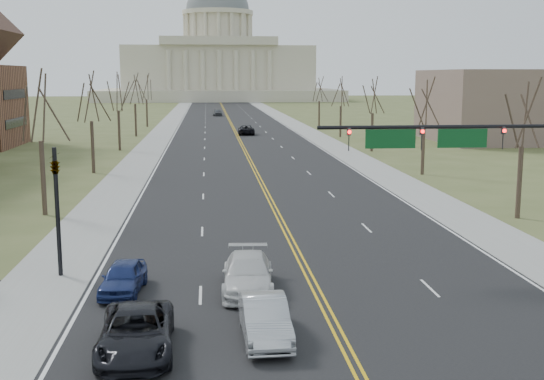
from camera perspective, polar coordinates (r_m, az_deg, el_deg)
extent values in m
cube|color=black|center=(128.29, -3.37, 5.42)|extent=(20.00, 380.00, 0.01)
cube|color=black|center=(26.00, 5.21, -11.18)|extent=(120.00, 14.00, 0.01)
cube|color=gray|center=(128.43, -8.75, 5.34)|extent=(4.00, 380.00, 0.03)
cube|color=gray|center=(129.28, 1.98, 5.47)|extent=(4.00, 380.00, 0.03)
cube|color=gold|center=(128.29, -3.37, 5.43)|extent=(0.42, 380.00, 0.01)
cube|color=silver|center=(128.32, -7.76, 5.36)|extent=(0.15, 380.00, 0.01)
cube|color=silver|center=(129.02, 1.00, 5.47)|extent=(0.15, 380.00, 0.01)
cube|color=beige|center=(268.02, -4.48, 7.98)|extent=(90.00, 60.00, 4.00)
cube|color=beige|center=(267.94, -4.51, 10.12)|extent=(70.00, 40.00, 16.00)
cube|color=beige|center=(247.73, -4.45, 12.37)|extent=(42.00, 3.00, 3.00)
cylinder|color=beige|center=(268.45, -4.55, 13.11)|extent=(24.00, 24.00, 12.00)
cylinder|color=beige|center=(268.96, -4.57, 14.55)|extent=(27.00, 27.00, 1.60)
ellipsoid|color=slate|center=(269.03, -4.57, 14.72)|extent=(24.00, 24.00, 22.80)
cylinder|color=black|center=(33.37, 14.07, 5.15)|extent=(12.00, 0.18, 0.18)
imported|color=black|center=(34.53, 18.74, 4.16)|extent=(0.35, 0.40, 1.10)
sphere|color=#FF0C0C|center=(34.36, 18.88, 4.71)|extent=(0.18, 0.18, 0.18)
imported|color=black|center=(33.10, 12.39, 4.23)|extent=(0.35, 0.40, 1.10)
sphere|color=#FF0C0C|center=(32.93, 12.49, 4.81)|extent=(0.18, 0.18, 0.18)
imported|color=black|center=(32.20, 6.44, 4.25)|extent=(0.35, 0.40, 1.10)
sphere|color=#FF0C0C|center=(32.03, 6.50, 4.84)|extent=(0.18, 0.18, 0.18)
cube|color=#0C4C1E|center=(33.76, 15.64, 4.20)|extent=(2.40, 0.12, 0.90)
cube|color=#0C4C1E|center=(32.67, 9.88, 4.24)|extent=(2.40, 0.12, 0.90)
cylinder|color=black|center=(32.72, -17.51, -1.81)|extent=(0.20, 0.20, 6.00)
imported|color=black|center=(32.38, -17.70, 2.01)|extent=(0.32, 0.36, 0.99)
cylinder|color=#332B1E|center=(46.96, 19.99, 0.57)|extent=(0.32, 0.32, 4.68)
cylinder|color=#332B1E|center=(47.64, -18.60, 0.94)|extent=(0.32, 0.32, 4.95)
cylinder|color=#332B1E|center=(65.42, 12.52, 3.31)|extent=(0.32, 0.32, 4.68)
cylinder|color=#332B1E|center=(67.12, -14.77, 3.49)|extent=(0.32, 0.32, 4.95)
cylinder|color=#332B1E|center=(84.59, 8.37, 4.80)|extent=(0.32, 0.32, 4.68)
cylinder|color=#332B1E|center=(86.83, -12.66, 4.88)|extent=(0.32, 0.32, 4.95)
cylinder|color=#332B1E|center=(104.07, 5.75, 5.72)|extent=(0.32, 0.32, 4.68)
cylinder|color=#332B1E|center=(106.65, -11.34, 5.75)|extent=(0.32, 0.32, 4.95)
cylinder|color=#332B1E|center=(123.72, 3.96, 6.35)|extent=(0.32, 0.32, 4.68)
cylinder|color=#332B1E|center=(126.53, -10.42, 6.35)|extent=(0.32, 0.32, 4.95)
cube|color=black|center=(95.38, -20.61, 5.31)|extent=(0.10, 9.80, 1.20)
cube|color=black|center=(95.22, -20.74, 7.51)|extent=(0.10, 9.80, 1.20)
cube|color=#735C51|center=(104.02, 20.11, 6.66)|extent=(25.00, 20.00, 10.00)
imported|color=#ABAEB3|center=(24.38, -0.60, -10.71)|extent=(1.69, 4.53, 1.48)
imported|color=black|center=(23.63, -11.30, -11.59)|extent=(2.61, 5.35, 1.46)
imported|color=silver|center=(29.56, -2.03, -7.00)|extent=(2.46, 5.40, 1.53)
imported|color=navy|center=(30.00, -12.34, -7.14)|extent=(1.96, 4.11, 1.36)
imported|color=black|center=(108.05, -2.17, 5.07)|extent=(2.65, 5.48, 1.50)
imported|color=#4E5156|center=(158.84, -4.58, 6.50)|extent=(2.30, 4.96, 1.64)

